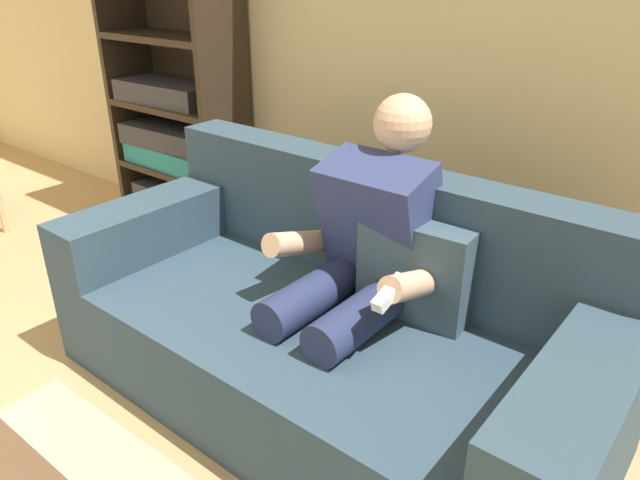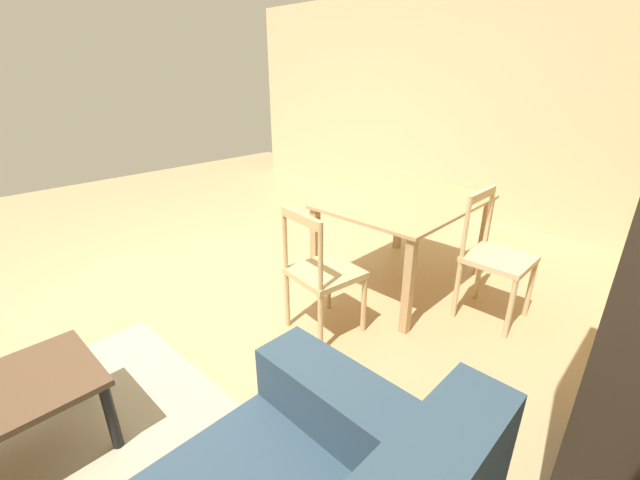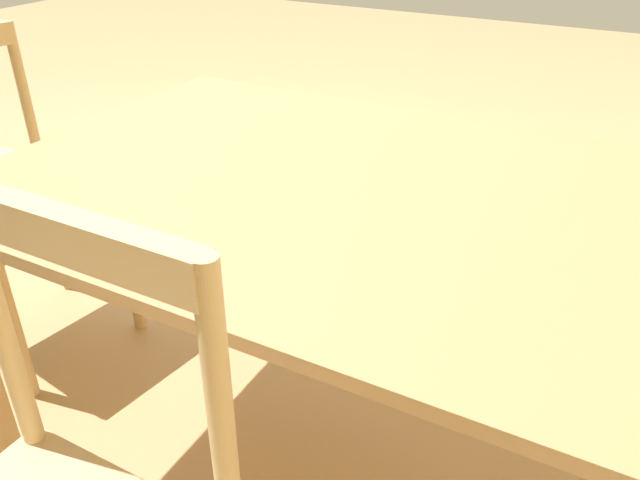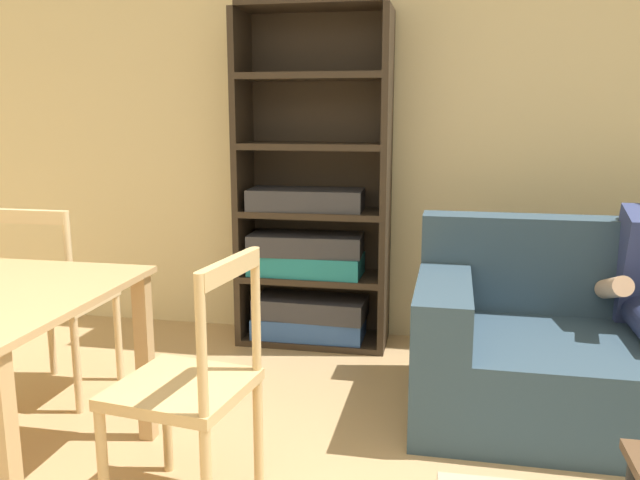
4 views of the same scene
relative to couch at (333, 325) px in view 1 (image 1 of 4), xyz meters
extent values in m
cube|color=#D1BC8C|center=(-1.35, 0.95, 1.02)|extent=(7.09, 0.12, 2.66)
cube|color=#2D4251|center=(-0.01, -0.07, -0.11)|extent=(2.08, 0.98, 0.39)
cube|color=#2D4251|center=(0.00, 0.31, 0.31)|extent=(2.07, 0.22, 0.47)
cube|color=#2D4251|center=(-0.92, -0.06, 0.20)|extent=(0.25, 0.96, 0.23)
cube|color=#2D4251|center=(0.91, -0.08, 0.20)|extent=(0.25, 0.96, 0.23)
cube|color=#384D5C|center=(0.25, 0.14, 0.26)|extent=(0.41, 0.16, 0.36)
cube|color=navy|center=(0.07, 0.20, 0.34)|extent=(0.40, 0.36, 0.58)
sphere|color=#DBAD89|center=(0.07, 0.30, 0.72)|extent=(0.21, 0.21, 0.21)
cylinder|color=navy|center=(-0.04, -0.09, 0.15)|extent=(0.15, 0.44, 0.15)
cylinder|color=#DBAD89|center=(-0.04, -0.31, -0.11)|extent=(0.11, 0.11, 0.39)
cube|color=black|center=(-0.04, -0.39, -0.27)|extent=(0.10, 0.24, 0.08)
cylinder|color=navy|center=(0.18, -0.09, 0.15)|extent=(0.15, 0.44, 0.15)
cylinder|color=#DBAD89|center=(0.18, -0.31, -0.11)|extent=(0.11, 0.11, 0.39)
cube|color=black|center=(0.18, -0.39, -0.27)|extent=(0.10, 0.24, 0.08)
cylinder|color=#DBAD89|center=(-0.18, 0.03, 0.28)|extent=(0.09, 0.35, 0.19)
cylinder|color=#DBAD89|center=(0.32, 0.02, 0.28)|extent=(0.09, 0.35, 0.19)
cube|color=white|center=(0.32, -0.14, 0.32)|extent=(0.04, 0.15, 0.08)
cube|color=#2D2319|center=(-2.10, 0.69, 0.65)|extent=(0.04, 0.36, 1.91)
cube|color=#2D2319|center=(-1.26, 0.69, 0.65)|extent=(0.04, 0.36, 1.91)
cube|color=#2D2319|center=(-1.68, 0.86, 0.65)|extent=(0.87, 0.02, 1.91)
cube|color=#2D2319|center=(-1.68, 0.69, -0.29)|extent=(0.80, 0.36, 0.04)
cube|color=#2D2319|center=(-1.68, 0.69, 0.09)|extent=(0.80, 0.36, 0.04)
cube|color=#2D2319|center=(-1.68, 0.69, 0.48)|extent=(0.80, 0.36, 0.04)
cube|color=#2D2319|center=(-1.68, 0.69, 0.86)|extent=(0.80, 0.36, 0.04)
cube|color=#2D5193|center=(-1.70, 0.67, -0.21)|extent=(0.65, 0.29, 0.12)
cube|color=#333338|center=(-1.69, 0.67, -0.09)|extent=(0.67, 0.31, 0.12)
cube|color=teal|center=(-1.72, 0.67, 0.17)|extent=(0.66, 0.30, 0.12)
cube|color=#333338|center=(-1.72, 0.67, 0.29)|extent=(0.67, 0.32, 0.12)
cube|color=#333338|center=(-1.72, 0.67, 0.55)|extent=(0.66, 0.31, 0.12)
camera|label=1|loc=(1.12, -1.50, 1.24)|focal=33.10mm
camera|label=2|loc=(0.00, 0.60, 1.38)|focal=22.59mm
camera|label=3|loc=(-3.27, -0.03, 0.95)|focal=35.92mm
camera|label=4|loc=(-0.93, -2.97, 1.05)|focal=36.56mm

